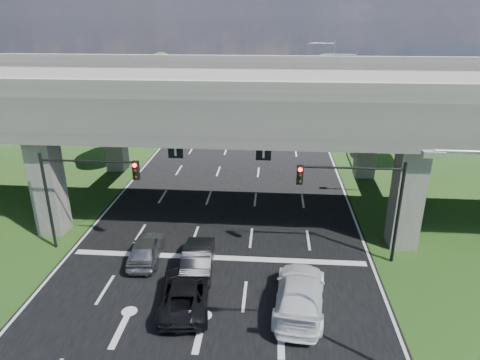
# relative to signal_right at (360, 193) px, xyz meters

# --- Properties ---
(ground) EXTENTS (160.00, 160.00, 0.00)m
(ground) POSITION_rel_signal_right_xyz_m (-7.82, -3.94, -4.19)
(ground) COLOR #204516
(ground) RESTS_ON ground
(road) EXTENTS (18.00, 120.00, 0.03)m
(road) POSITION_rel_signal_right_xyz_m (-7.82, 6.06, -4.17)
(road) COLOR black
(road) RESTS_ON ground
(overpass) EXTENTS (80.00, 15.00, 10.00)m
(overpass) POSITION_rel_signal_right_xyz_m (-7.82, 8.06, 3.73)
(overpass) COLOR #3D3A37
(overpass) RESTS_ON ground
(warehouse) EXTENTS (20.00, 10.00, 4.00)m
(warehouse) POSITION_rel_signal_right_xyz_m (-33.82, 31.06, -2.19)
(warehouse) COLOR #9E9E99
(warehouse) RESTS_ON ground
(signal_right) EXTENTS (5.76, 0.54, 6.00)m
(signal_right) POSITION_rel_signal_right_xyz_m (0.00, 0.00, 0.00)
(signal_right) COLOR black
(signal_right) RESTS_ON ground
(signal_left) EXTENTS (5.76, 0.54, 6.00)m
(signal_left) POSITION_rel_signal_right_xyz_m (-15.65, 0.00, 0.00)
(signal_left) COLOR black
(signal_left) RESTS_ON ground
(streetlight_far) EXTENTS (3.38, 0.25, 10.00)m
(streetlight_far) POSITION_rel_signal_right_xyz_m (2.27, 20.06, 1.66)
(streetlight_far) COLOR gray
(streetlight_far) RESTS_ON ground
(streetlight_beyond) EXTENTS (3.38, 0.25, 10.00)m
(streetlight_beyond) POSITION_rel_signal_right_xyz_m (2.27, 36.06, 1.66)
(streetlight_beyond) COLOR gray
(streetlight_beyond) RESTS_ON ground
(tree_left_near) EXTENTS (4.50, 4.50, 7.80)m
(tree_left_near) POSITION_rel_signal_right_xyz_m (-21.78, 22.06, 0.63)
(tree_left_near) COLOR black
(tree_left_near) RESTS_ON ground
(tree_left_mid) EXTENTS (3.91, 3.90, 6.76)m
(tree_left_mid) POSITION_rel_signal_right_xyz_m (-24.78, 30.06, -0.01)
(tree_left_mid) COLOR black
(tree_left_mid) RESTS_ON ground
(tree_left_far) EXTENTS (4.80, 4.80, 8.32)m
(tree_left_far) POSITION_rel_signal_right_xyz_m (-20.78, 38.06, 0.95)
(tree_left_far) COLOR black
(tree_left_far) RESTS_ON ground
(tree_right_near) EXTENTS (4.20, 4.20, 7.28)m
(tree_right_near) POSITION_rel_signal_right_xyz_m (5.22, 24.06, 0.31)
(tree_right_near) COLOR black
(tree_right_near) RESTS_ON ground
(tree_right_mid) EXTENTS (3.91, 3.90, 6.76)m
(tree_right_mid) POSITION_rel_signal_right_xyz_m (8.22, 32.06, -0.01)
(tree_right_mid) COLOR black
(tree_right_mid) RESTS_ON ground
(tree_right_far) EXTENTS (4.50, 4.50, 7.80)m
(tree_right_far) POSITION_rel_signal_right_xyz_m (4.22, 40.06, 0.63)
(tree_right_far) COLOR black
(tree_right_far) RESTS_ON ground
(car_silver) EXTENTS (2.01, 4.26, 1.41)m
(car_silver) POSITION_rel_signal_right_xyz_m (-11.89, -0.94, -3.45)
(car_silver) COLOR gray
(car_silver) RESTS_ON road
(car_dark) EXTENTS (1.96, 4.67, 1.50)m
(car_dark) POSITION_rel_signal_right_xyz_m (-8.73, -1.69, -3.41)
(car_dark) COLOR black
(car_dark) RESTS_ON road
(car_white) EXTENTS (2.87, 5.86, 1.64)m
(car_white) POSITION_rel_signal_right_xyz_m (-3.34, -4.64, -3.34)
(car_white) COLOR white
(car_white) RESTS_ON road
(car_trailing) EXTENTS (2.81, 5.19, 1.38)m
(car_trailing) POSITION_rel_signal_right_xyz_m (-8.83, -4.82, -3.47)
(car_trailing) COLOR black
(car_trailing) RESTS_ON road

